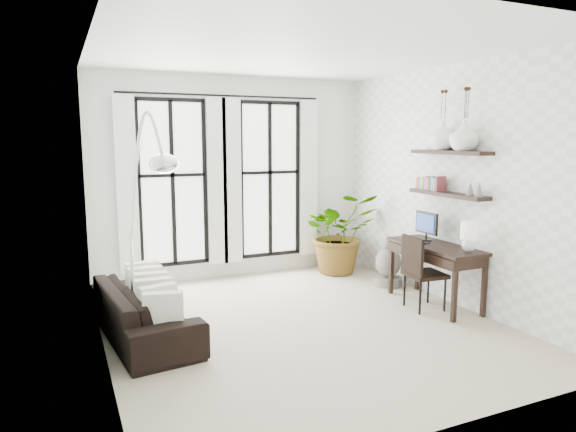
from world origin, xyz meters
TOP-DOWN VIEW (x-y plane):
  - floor at (0.00, 0.00)m, footprint 5.00×5.00m
  - ceiling at (0.00, 0.00)m, footprint 5.00×5.00m
  - wall_left at (-2.25, 0.00)m, footprint 0.00×5.00m
  - wall_right at (2.25, 0.00)m, footprint 0.00×5.00m
  - wall_back at (0.00, 2.50)m, footprint 4.50×0.00m
  - windows at (-0.20, 2.43)m, footprint 3.26×0.13m
  - wall_shelves at (2.11, -0.04)m, footprint 0.25×1.30m
  - sofa at (-1.80, 0.39)m, footprint 1.01×2.11m
  - throw_pillows at (-1.70, 0.39)m, footprint 0.40×1.52m
  - plant at (1.64, 1.94)m, footprint 1.36×1.23m
  - desk at (1.94, -0.12)m, footprint 0.59×1.40m
  - desk_chair at (1.64, -0.14)m, footprint 0.51×0.51m
  - arc_lamp at (-1.68, 0.43)m, footprint 0.76×0.39m
  - buddha at (1.93, 0.95)m, footprint 0.43×0.43m
  - vase_a at (2.11, -0.33)m, footprint 0.37×0.37m
  - vase_b at (2.11, 0.07)m, footprint 0.37×0.37m

SIDE VIEW (x-z plane):
  - floor at x=0.00m, z-range 0.00..0.00m
  - sofa at x=-1.80m, z-range 0.00..0.59m
  - buddha at x=1.93m, z-range -0.06..0.71m
  - throw_pillows at x=-1.70m, z-range 0.30..0.70m
  - desk_chair at x=1.64m, z-range 0.07..1.05m
  - plant at x=1.64m, z-range 0.00..1.35m
  - desk at x=1.94m, z-range 0.15..1.37m
  - arc_lamp at x=-1.68m, z-range 0.28..2.81m
  - windows at x=-0.20m, z-range 0.24..2.88m
  - wall_left at x=-2.25m, z-range -0.90..4.10m
  - wall_right at x=2.25m, z-range -0.90..4.10m
  - wall_back at x=0.00m, z-range -0.65..3.85m
  - wall_shelves at x=2.11m, z-range 1.43..2.03m
  - vase_a at x=2.11m, z-range 2.07..2.46m
  - vase_b at x=2.11m, z-range 2.07..2.46m
  - ceiling at x=0.00m, z-range 3.20..3.20m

